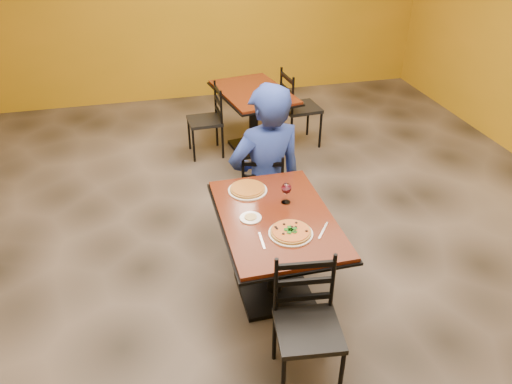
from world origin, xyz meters
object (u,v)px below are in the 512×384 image
object	(u,v)px
table_second	(254,106)
table_main	(276,237)
wine_glass	(286,192)
plate_main	(291,233)
plate_far	(248,190)
chair_second_right	(301,108)
pizza_far	(248,189)
chair_main_far	(263,189)
diner	(266,163)
side_plate	(251,218)
chair_second_left	(205,121)
pizza_main	(291,232)
chair_main_near	(308,331)

from	to	relation	value
table_second	table_main	bearing A→B (deg)	-99.99
wine_glass	plate_main	bearing A→B (deg)	-102.07
plate_main	plate_far	world-z (taller)	same
chair_second_right	plate_main	size ratio (longest dim) A/B	3.05
table_second	pizza_far	bearing A→B (deg)	-104.87
chair_main_far	chair_second_right	xyz separation A→B (m)	(0.91, 1.64, 0.05)
diner	wine_glass	xyz separation A→B (m)	(-0.02, -0.66, 0.11)
table_main	pizza_far	size ratio (longest dim) A/B	4.39
side_plate	table_main	bearing A→B (deg)	-3.79
chair_second_right	chair_second_left	bearing A→B (deg)	85.65
table_main	table_second	xyz separation A→B (m)	(0.45, 2.55, -0.00)
plate_far	pizza_main	bearing A→B (deg)	-75.59
chair_second_right	side_plate	world-z (taller)	chair_second_right
chair_second_left	plate_far	distance (m)	2.19
table_main	chair_second_right	world-z (taller)	chair_second_right
diner	side_plate	bearing A→B (deg)	58.70
chair_second_right	chair_main_near	bearing A→B (deg)	158.12
diner	plate_far	xyz separation A→B (m)	(-0.27, -0.43, 0.02)
chair_main_far	pizza_main	xyz separation A→B (m)	(-0.10, -1.15, 0.35)
chair_main_near	chair_second_right	xyz separation A→B (m)	(1.07, 3.39, 0.03)
diner	pizza_main	size ratio (longest dim) A/B	5.17
table_second	plate_far	world-z (taller)	plate_far
chair_main_near	plate_far	world-z (taller)	chair_main_near
diner	plate_far	bearing A→B (deg)	49.19
diner	pizza_main	world-z (taller)	diner
chair_second_left	side_plate	size ratio (longest dim) A/B	5.30
chair_main_far	wine_glass	xyz separation A→B (m)	(-0.02, -0.75, 0.42)
chair_second_left	chair_second_right	bearing A→B (deg)	88.48
pizza_main	side_plate	world-z (taller)	pizza_main
plate_main	chair_main_far	bearing A→B (deg)	84.84
table_second	diner	xyz separation A→B (m)	(-0.31, -1.73, 0.18)
plate_far	chair_main_near	bearing A→B (deg)	-85.34
table_main	side_plate	xyz separation A→B (m)	(-0.19, 0.01, 0.20)
table_main	wine_glass	distance (m)	0.35
chair_main_near	diner	world-z (taller)	diner
diner	side_plate	size ratio (longest dim) A/B	9.18
plate_main	side_plate	distance (m)	0.34
plate_main	pizza_far	distance (m)	0.65
plate_far	pizza_far	xyz separation A→B (m)	(0.00, 0.00, 0.02)
chair_second_right	plate_far	size ratio (longest dim) A/B	3.05
diner	pizza_far	distance (m)	0.51
chair_second_left	table_second	bearing A→B (deg)	88.48
table_second	side_plate	xyz separation A→B (m)	(-0.64, -2.54, 0.20)
side_plate	chair_second_left	bearing A→B (deg)	89.04
pizza_far	wine_glass	bearing A→B (deg)	-43.44
chair_main_far	pizza_main	bearing A→B (deg)	101.15
plate_main	side_plate	xyz separation A→B (m)	(-0.23, 0.25, 0.00)
table_main	wine_glass	size ratio (longest dim) A/B	6.83
diner	wine_glass	size ratio (longest dim) A/B	8.16
pizza_far	side_plate	size ratio (longest dim) A/B	1.75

